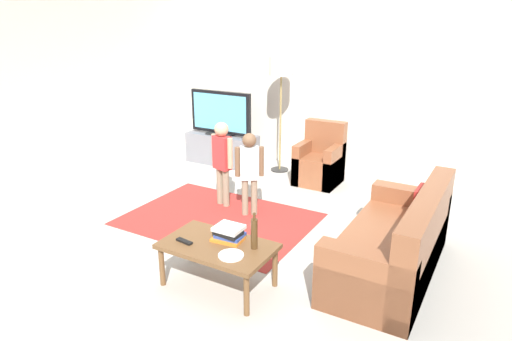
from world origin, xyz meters
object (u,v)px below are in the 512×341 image
Objects in this scene: tv_stand at (222,149)px; coffee_table at (218,249)px; child_near_tv at (222,156)px; book_stack at (229,233)px; armchair at (320,163)px; floor_lamp at (281,72)px; couch at (398,247)px; child_center at (249,167)px; tv at (221,113)px; plate at (231,255)px; bottle at (254,233)px; tv_remote at (184,241)px.

coffee_table is (2.01, -3.05, 0.13)m from tv_stand.
book_stack is (1.05, -1.47, -0.18)m from child_near_tv.
floor_lamp reaches higher than armchair.
child_center is at bearing 165.63° from couch.
tv reaches higher than tv_stand.
coffee_table is 0.26m from plate.
floor_lamp is 1.62× the size of child_near_tv.
tv is 5.00× the size of plate.
child_center is 1.65m from bottle.
couch is at bearing 44.38° from plate.
book_stack is (-1.32, -0.88, 0.20)m from couch.
coffee_table is at bearing -108.62° from book_stack.
floor_lamp is at bearing 105.00° from child_center.
child_center is 1.04× the size of coffee_table.
tv is at bearing -170.16° from floor_lamp.
couch is 1.99m from tv_remote.
bottle reaches higher than book_stack.
bottle is (2.33, -2.93, -0.28)m from tv.
tv is 1.22× the size of armchair.
bottle is at bearing -139.26° from couch.
tv_stand is 3.95m from couch.
couch is 2.00× the size of armchair.
child_near_tv is at bearing -118.22° from armchair.
couch is at bearing -42.76° from floor_lamp.
couch reaches higher than tv_stand.
child_center is (-0.31, -1.52, 0.33)m from armchair.
tv reaches higher than book_stack.
bottle reaches higher than tv_remote.
tv_stand is 1.20× the size of coffee_table.
tv reaches higher than tv_remote.
armchair is 0.87× the size of child_center.
bottle is at bearing 17.35° from coffee_table.
tv_stand is 1.09× the size of tv.
armchair is at bearing 96.66° from tv_remote.
tv is at bearing 125.20° from book_stack.
bottle is at bearing -66.72° from floor_lamp.
floor_lamp is 3.58m from tv_remote.
bottle is 1.53× the size of plate.
plate is (2.23, -3.15, -0.42)m from tv.
tv_stand is 2.16m from child_center.
book_stack reaches higher than coffee_table.
tv reaches higher than coffee_table.
tv_stand is 0.67× the size of couch.
tv is 1.84m from armchair.
couch is 8.18× the size of plate.
child_near_tv reaches higher than tv_stand.
book_stack is 0.29m from bottle.
armchair is 3.17m from plate.
tv_remote is (-1.64, -1.12, 0.14)m from couch.
floor_lamp is (-2.38, 2.20, 1.25)m from couch.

